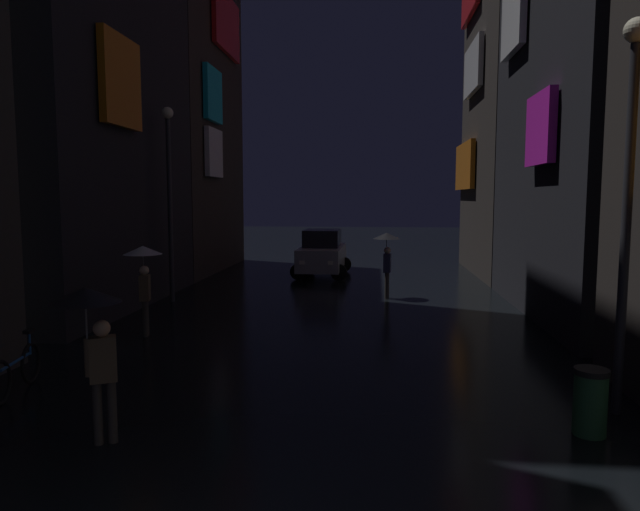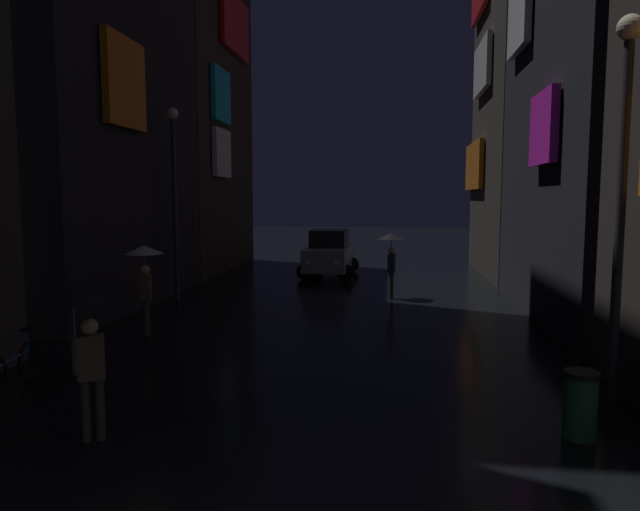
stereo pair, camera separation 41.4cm
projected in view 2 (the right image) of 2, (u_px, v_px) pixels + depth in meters
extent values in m
cube|color=orange|center=(125.00, 83.00, 15.07)|extent=(0.20, 2.13, 2.36)
cube|color=#2D2826|center=(185.00, 103.00, 25.32)|extent=(4.00, 8.26, 14.90)
cube|color=white|center=(222.00, 153.00, 23.66)|extent=(0.20, 2.00, 1.97)
cube|color=#19D8F2|center=(221.00, 95.00, 23.44)|extent=(0.20, 2.12, 2.16)
cube|color=red|center=(235.00, 25.00, 25.40)|extent=(0.20, 4.02, 2.56)
cube|color=black|center=(618.00, 27.00, 14.81)|extent=(4.00, 8.86, 15.36)
cube|color=#F226D8|center=(544.00, 128.00, 13.83)|extent=(0.20, 1.99, 1.76)
cube|color=white|center=(520.00, 9.00, 16.69)|extent=(0.20, 2.37, 2.43)
cube|color=#2D2826|center=(539.00, 34.00, 23.06)|extent=(4.00, 8.04, 19.72)
cube|color=orange|center=(474.00, 166.00, 25.73)|extent=(0.20, 4.38, 2.09)
cube|color=white|center=(482.00, 67.00, 23.72)|extent=(0.20, 3.66, 2.04)
cylinder|color=#38332D|center=(391.00, 286.00, 18.25)|extent=(0.12, 0.12, 0.85)
cylinder|color=#38332D|center=(392.00, 285.00, 18.43)|extent=(0.12, 0.12, 0.85)
cube|color=#333859|center=(392.00, 263.00, 18.27)|extent=(0.26, 0.37, 0.60)
sphere|color=beige|center=(392.00, 251.00, 18.22)|extent=(0.22, 0.22, 0.22)
cylinder|color=#333859|center=(391.00, 261.00, 18.45)|extent=(0.09, 0.09, 0.50)
cylinder|color=slate|center=(391.00, 251.00, 18.41)|extent=(0.02, 0.02, 0.77)
cone|color=black|center=(391.00, 236.00, 18.36)|extent=(0.90, 0.90, 0.20)
cylinder|color=#38332D|center=(100.00, 409.00, 7.66)|extent=(0.12, 0.12, 0.85)
cylinder|color=#38332D|center=(86.00, 411.00, 7.60)|extent=(0.12, 0.12, 0.85)
cube|color=brown|center=(91.00, 357.00, 7.55)|extent=(0.40, 0.35, 0.60)
sphere|color=tan|center=(90.00, 327.00, 7.51)|extent=(0.22, 0.22, 0.22)
cylinder|color=brown|center=(76.00, 356.00, 7.44)|extent=(0.09, 0.09, 0.50)
cylinder|color=slate|center=(75.00, 331.00, 7.41)|extent=(0.02, 0.02, 0.77)
cone|color=black|center=(73.00, 294.00, 7.36)|extent=(0.90, 0.90, 0.20)
cylinder|color=#38332D|center=(146.00, 318.00, 13.46)|extent=(0.12, 0.12, 0.85)
cylinder|color=#38332D|center=(147.00, 316.00, 13.63)|extent=(0.12, 0.12, 0.85)
cube|color=brown|center=(146.00, 287.00, 13.47)|extent=(0.29, 0.38, 0.60)
sphere|color=beige|center=(145.00, 270.00, 13.43)|extent=(0.22, 0.22, 0.22)
cylinder|color=brown|center=(145.00, 284.00, 13.64)|extent=(0.09, 0.09, 0.50)
cylinder|color=slate|center=(145.00, 270.00, 13.60)|extent=(0.02, 0.02, 0.77)
cone|color=silver|center=(144.00, 250.00, 13.55)|extent=(0.90, 0.90, 0.20)
torus|color=black|center=(29.00, 360.00, 10.18)|extent=(0.17, 0.72, 0.72)
cylinder|color=#1E59A5|center=(13.00, 359.00, 9.62)|extent=(0.21, 1.00, 0.05)
cylinder|color=#1E59A5|center=(28.00, 341.00, 10.15)|extent=(0.04, 0.04, 0.40)
cube|color=black|center=(27.00, 329.00, 10.13)|extent=(0.16, 0.26, 0.06)
cube|color=#99999E|center=(329.00, 257.00, 23.77)|extent=(1.78, 4.13, 0.90)
cube|color=black|center=(329.00, 238.00, 23.69)|extent=(1.48, 1.87, 0.70)
cylinder|color=black|center=(345.00, 272.00, 22.39)|extent=(0.64, 0.23, 0.64)
cylinder|color=black|center=(305.00, 272.00, 22.62)|extent=(0.64, 0.23, 0.64)
cylinder|color=black|center=(352.00, 265.00, 25.01)|extent=(0.64, 0.23, 0.64)
cylinder|color=black|center=(315.00, 264.00, 25.25)|extent=(0.64, 0.23, 0.64)
cube|color=white|center=(337.00, 263.00, 21.65)|extent=(0.20, 0.06, 0.14)
cube|color=white|center=(308.00, 263.00, 21.81)|extent=(0.20, 0.06, 0.14)
cylinder|color=#2D2D33|center=(619.00, 235.00, 8.23)|extent=(0.14, 0.14, 5.44)
sphere|color=#F9EFCC|center=(630.00, 27.00, 7.94)|extent=(0.36, 0.36, 0.36)
cylinder|color=#2D2D33|center=(175.00, 212.00, 17.75)|extent=(0.14, 0.14, 5.64)
sphere|color=#F9EFCC|center=(173.00, 114.00, 17.44)|extent=(0.36, 0.36, 0.36)
cylinder|color=#265933|center=(580.00, 408.00, 7.71)|extent=(0.44, 0.44, 0.85)
cylinder|color=black|center=(582.00, 374.00, 7.67)|extent=(0.46, 0.46, 0.08)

